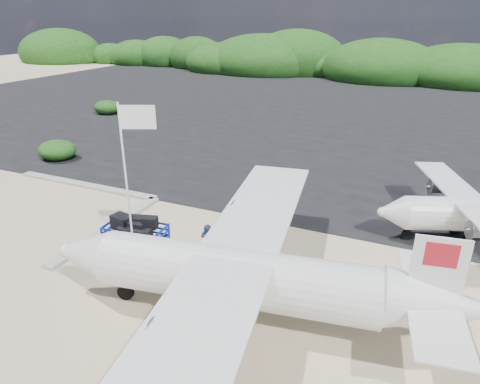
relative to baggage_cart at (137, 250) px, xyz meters
The scene contains 10 objects.
ground 2.39m from the baggage_cart, 14.04° to the right, with size 160.00×160.00×0.00m, color beige.
asphalt_apron 29.51m from the baggage_cart, 85.50° to the left, with size 90.00×50.00×0.04m, color #B2B2B2, non-canonical shape.
lagoon 6.75m from the baggage_cart, behind, with size 9.00×7.00×0.40m, color #B2B2B2, non-canonical shape.
vegetation_band 54.47m from the baggage_cart, 87.56° to the left, with size 124.00×8.00×4.40m, color #B2B2B2, non-canonical shape.
baggage_cart is the anchor object (origin of this frame).
flagpole 0.89m from the baggage_cart, 59.03° to the right, with size 1.22×0.51×6.11m, color white, non-canonical shape.
signboard 5.87m from the baggage_cart, 33.38° to the right, with size 1.94×0.18×1.60m, color #4C2915, non-canonical shape.
crew_a 3.12m from the baggage_cart, ahead, with size 0.57×0.37×1.56m, color #131D49.
crew_b 6.03m from the baggage_cart, 41.41° to the left, with size 0.85×0.66×1.75m, color #131D49.
aircraft_small 31.46m from the baggage_cart, 111.10° to the left, with size 7.79×7.79×2.81m, color #B2B2B2, non-canonical shape.
Camera 1 is at (7.51, -11.40, 8.83)m, focal length 32.00 mm.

